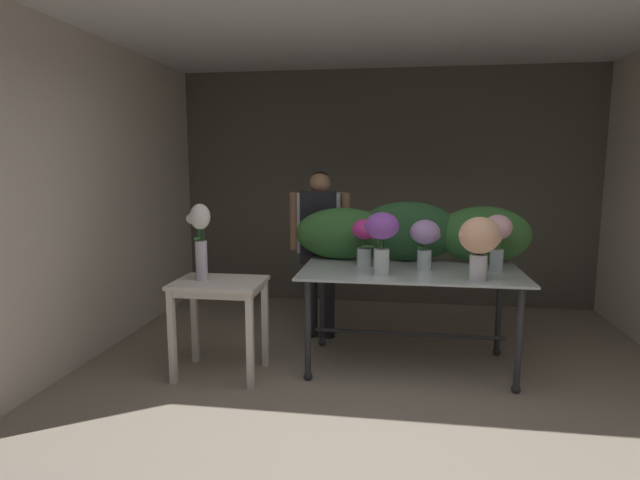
{
  "coord_description": "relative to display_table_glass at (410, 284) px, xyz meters",
  "views": [
    {
      "loc": [
        0.16,
        -2.55,
        1.68
      ],
      "look_at": [
        -0.43,
        1.36,
        1.1
      ],
      "focal_mm": 28.83,
      "sensor_mm": 36.0,
      "label": 1
    }
  ],
  "objects": [
    {
      "name": "ceiling_slab",
      "position": [
        -0.28,
        0.23,
        2.13
      ],
      "size": [
        5.13,
        3.82,
        0.12
      ],
      "primitive_type": "cube",
      "color": "silver",
      "rests_on": "wall_back"
    },
    {
      "name": "wall_left",
      "position": [
        -2.78,
        0.23,
        0.68
      ],
      "size": [
        0.12,
        3.82,
        2.78
      ],
      "primitive_type": "cube",
      "color": "beige",
      "rests_on": "ground"
    },
    {
      "name": "wall_back",
      "position": [
        -0.28,
        2.08,
        0.68
      ],
      "size": [
        5.01,
        0.12,
        2.78
      ],
      "primitive_type": "cube",
      "color": "#5B564C",
      "rests_on": "ground"
    },
    {
      "name": "ground_plane",
      "position": [
        -0.28,
        0.23,
        -0.71
      ],
      "size": [
        8.15,
        8.15,
        0.0
      ],
      "primitive_type": "plane",
      "color": "gray"
    },
    {
      "name": "vase_white_roses_tall",
      "position": [
        -1.64,
        -0.39,
        0.42
      ],
      "size": [
        0.19,
        0.16,
        0.6
      ],
      "color": "silver",
      "rests_on": "side_table_white"
    },
    {
      "name": "display_table_glass",
      "position": [
        0.0,
        0.0,
        0.0
      ],
      "size": [
        1.77,
        0.97,
        0.84
      ],
      "color": "silver",
      "rests_on": "ground"
    },
    {
      "name": "vase_peach_stock",
      "position": [
        0.48,
        -0.34,
        0.42
      ],
      "size": [
        0.31,
        0.29,
        0.47
      ],
      "color": "silver",
      "rests_on": "display_table_glass"
    },
    {
      "name": "vase_blush_hydrangea",
      "position": [
        0.67,
        0.03,
        0.42
      ],
      "size": [
        0.23,
        0.22,
        0.46
      ],
      "color": "silver",
      "rests_on": "display_table_glass"
    },
    {
      "name": "florist",
      "position": [
        -0.84,
        0.63,
        0.29
      ],
      "size": [
        0.58,
        0.24,
        1.61
      ],
      "color": "#232328",
      "rests_on": "ground"
    },
    {
      "name": "vase_lilac_anemones",
      "position": [
        0.11,
        -0.0,
        0.38
      ],
      "size": [
        0.24,
        0.24,
        0.41
      ],
      "color": "silver",
      "rests_on": "display_table_glass"
    },
    {
      "name": "foliage_backdrop",
      "position": [
        -0.0,
        0.37,
        0.37
      ],
      "size": [
        2.05,
        0.32,
        0.53
      ],
      "color": "#387033",
      "rests_on": "display_table_glass"
    },
    {
      "name": "side_table_white",
      "position": [
        -1.49,
        -0.39,
        -0.05
      ],
      "size": [
        0.7,
        0.53,
        0.77
      ],
      "color": "silver",
      "rests_on": "ground"
    },
    {
      "name": "vase_magenta_roses",
      "position": [
        -0.38,
        0.09,
        0.37
      ],
      "size": [
        0.23,
        0.2,
        0.4
      ],
      "color": "silver",
      "rests_on": "display_table_glass"
    },
    {
      "name": "vase_violet_ranunculus",
      "position": [
        -0.23,
        -0.26,
        0.44
      ],
      "size": [
        0.27,
        0.26,
        0.49
      ],
      "color": "silver",
      "rests_on": "display_table_glass"
    }
  ]
}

